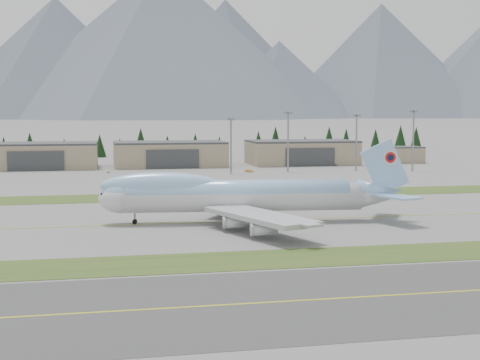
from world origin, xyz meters
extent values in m
plane|color=slate|center=(0.00, 0.00, 0.00)|extent=(7000.00, 7000.00, 0.00)
cube|color=#314F1C|center=(0.00, -38.00, 0.00)|extent=(400.00, 14.00, 0.08)
cube|color=#314F1C|center=(0.00, 45.00, 0.00)|extent=(400.00, 18.00, 0.08)
cube|color=#3C3C3C|center=(0.00, -62.00, 0.00)|extent=(400.00, 32.00, 0.04)
cube|color=gold|center=(0.00, 0.00, 0.00)|extent=(400.00, 0.40, 0.02)
cube|color=gold|center=(0.00, -62.00, 0.00)|extent=(400.00, 0.40, 0.02)
cylinder|color=silver|center=(-13.47, -1.33, 5.37)|extent=(52.19, 11.34, 6.02)
cylinder|color=#94C2F2|center=(-14.39, -1.23, 6.48)|extent=(48.46, 10.50, 5.56)
ellipsoid|color=silver|center=(-39.26, 1.35, 5.37)|extent=(10.20, 6.98, 6.02)
ellipsoid|color=#94C2F2|center=(-39.26, 1.35, 6.48)|extent=(8.54, 5.91, 5.10)
ellipsoid|color=#94C2F2|center=(-30.97, 0.49, 8.24)|extent=(25.95, 7.72, 5.56)
cube|color=#0C1433|center=(-42.48, 1.69, 6.57)|extent=(2.22, 2.60, 1.20)
cone|color=silver|center=(16.92, -4.48, 5.37)|extent=(11.66, 7.01, 5.90)
cone|color=#94C2F2|center=(16.92, -4.48, 6.48)|extent=(10.69, 6.39, 5.37)
cube|color=#94C2F2|center=(17.84, -4.58, 11.67)|extent=(11.21, 1.71, 12.78)
cylinder|color=silver|center=(18.99, -4.33, 13.89)|extent=(3.33, 0.53, 3.33)
cylinder|color=red|center=(19.00, -4.23, 13.89)|extent=(2.41, 0.43, 2.41)
cylinder|color=#0C1433|center=(19.01, -4.14, 13.89)|extent=(1.40, 0.33, 1.39)
cube|color=#94C2F2|center=(19.34, 0.85, 5.93)|extent=(10.00, 11.59, 0.43)
cube|color=#94C2F2|center=(18.19, -10.20, 5.93)|extent=(8.58, 11.44, 0.43)
cube|color=#ABAFB3|center=(-10.05, 13.68, 3.70)|extent=(22.80, 27.96, 0.93)
cube|color=#ABAFB3|center=(-13.21, -16.71, 3.70)|extent=(18.59, 29.05, 0.93)
cylinder|color=silver|center=(-14.67, 10.43, 1.94)|extent=(5.03, 2.80, 2.31)
cylinder|color=silver|center=(-9.27, 18.53, 1.94)|extent=(5.03, 2.80, 2.31)
cylinder|color=silver|center=(-17.06, -12.59, 1.94)|extent=(5.03, 2.80, 2.31)
cylinder|color=silver|center=(-13.44, -21.62, 1.94)|extent=(5.03, 2.80, 2.31)
cylinder|color=gray|center=(-36.49, 1.07, 1.11)|extent=(0.45, 0.45, 2.22)
cylinder|color=gray|center=(-14.56, 1.58, 1.20)|extent=(0.57, 0.57, 2.41)
cylinder|color=gray|center=(-15.14, -3.95, 1.20)|extent=(0.57, 0.57, 2.41)
cylinder|color=gray|center=(-9.96, 1.10, 1.20)|extent=(0.57, 0.57, 2.41)
cylinder|color=gray|center=(-10.53, -4.42, 1.20)|extent=(0.57, 0.57, 2.41)
cylinder|color=black|center=(-36.53, 0.70, 0.51)|extent=(1.05, 0.43, 1.02)
cylinder|color=black|center=(-36.45, 1.43, 0.51)|extent=(1.05, 0.43, 1.02)
cylinder|color=black|center=(-14.56, 1.58, 0.56)|extent=(1.15, 0.58, 1.11)
cylinder|color=black|center=(-15.14, -3.95, 0.56)|extent=(1.15, 0.58, 1.11)
cylinder|color=black|center=(-9.96, 1.10, 0.56)|extent=(1.15, 0.58, 1.11)
cylinder|color=black|center=(-10.53, -4.42, 0.56)|extent=(1.15, 0.58, 1.11)
cube|color=#9B906D|center=(-70.00, 150.00, 5.00)|extent=(48.00, 26.00, 10.00)
cube|color=#35373A|center=(-70.00, 150.00, 10.40)|extent=(48.00, 26.00, 0.80)
cube|color=#35373A|center=(-70.00, 136.70, 4.00)|extent=(22.08, 0.60, 8.00)
cube|color=#9B906D|center=(-15.00, 150.00, 5.00)|extent=(48.00, 26.00, 10.00)
cube|color=#35373A|center=(-15.00, 150.00, 10.40)|extent=(48.00, 26.00, 0.80)
cube|color=#35373A|center=(-15.00, 136.70, 4.00)|extent=(22.08, 0.60, 8.00)
cube|color=#9B906D|center=(45.00, 150.00, 5.00)|extent=(48.00, 26.00, 10.00)
cube|color=#35373A|center=(45.00, 150.00, 10.40)|extent=(48.00, 26.00, 0.80)
cube|color=#35373A|center=(45.00, 136.70, 4.00)|extent=(22.08, 0.60, 8.00)
cube|color=#9B906D|center=(95.00, 148.00, 3.50)|extent=(14.00, 12.00, 7.00)
cube|color=#35373A|center=(95.00, 148.00, 7.30)|extent=(14.00, 12.00, 0.60)
cylinder|color=gray|center=(4.61, 108.90, 10.26)|extent=(0.70, 0.70, 20.52)
cube|color=gray|center=(4.61, 108.90, 20.92)|extent=(3.20, 3.20, 0.80)
cylinder|color=gray|center=(28.28, 112.79, 11.44)|extent=(0.70, 0.70, 22.89)
cube|color=gray|center=(28.28, 112.79, 23.29)|extent=(3.20, 3.20, 0.80)
cylinder|color=gray|center=(57.06, 113.56, 10.94)|extent=(0.70, 0.70, 21.88)
cube|color=gray|center=(57.06, 113.56, 22.28)|extent=(3.20, 3.20, 0.80)
cylinder|color=gray|center=(78.21, 106.23, 11.73)|extent=(0.70, 0.70, 23.46)
cube|color=gray|center=(78.21, 106.23, 23.86)|extent=(3.20, 3.20, 0.80)
imported|color=white|center=(-41.62, 123.44, 0.00)|extent=(1.50, 3.11, 1.03)
imported|color=#C18530|center=(12.91, 114.75, 0.00)|extent=(3.54, 2.67, 1.12)
imported|color=#B2B3B7|center=(57.18, 137.87, 0.00)|extent=(2.78, 4.09, 1.10)
cone|color=black|center=(-93.26, 214.75, 5.58)|extent=(6.25, 6.25, 11.16)
cone|color=black|center=(-80.58, 215.74, 6.63)|extent=(7.43, 7.43, 13.26)
cone|color=black|center=(-63.28, 210.91, 5.05)|extent=(5.66, 5.66, 10.11)
cone|color=black|center=(-45.43, 214.02, 6.04)|extent=(6.77, 6.77, 12.08)
cone|color=black|center=(-35.18, 210.98, 5.06)|extent=(5.66, 5.66, 10.11)
cone|color=black|center=(-24.27, 212.59, 7.67)|extent=(8.59, 8.59, 15.34)
cone|color=black|center=(-10.63, 209.19, 5.70)|extent=(6.39, 6.39, 11.41)
cone|color=black|center=(4.85, 214.71, 6.11)|extent=(6.84, 6.84, 12.21)
cone|color=black|center=(17.04, 209.31, 5.37)|extent=(6.01, 6.01, 10.73)
cone|color=black|center=(38.59, 209.92, 6.71)|extent=(7.51, 7.51, 13.41)
cone|color=black|center=(49.48, 215.42, 7.84)|extent=(8.79, 8.79, 15.69)
cone|color=black|center=(64.32, 208.44, 5.38)|extent=(6.03, 6.03, 10.76)
cone|color=black|center=(78.35, 209.21, 7.90)|extent=(8.84, 8.84, 15.79)
cone|color=black|center=(90.71, 215.90, 7.16)|extent=(8.02, 8.02, 14.33)
cone|color=black|center=(107.34, 213.46, 7.11)|extent=(7.96, 7.96, 14.22)
cone|color=black|center=(120.79, 209.93, 8.16)|extent=(9.14, 9.14, 16.33)
cone|color=black|center=(131.37, 212.16, 7.63)|extent=(8.54, 8.54, 15.25)
cone|color=#46505E|center=(-200.00, 2211.34, 202.01)|extent=(837.14, 837.14, 404.03)
cone|color=silver|center=(-200.00, 2211.34, 323.22)|extent=(318.11, 318.11, 161.61)
cone|color=#46505E|center=(150.00, 2149.31, 256.96)|extent=(1189.97, 1189.97, 513.91)
cone|color=#46505E|center=(550.00, 2120.74, 132.50)|extent=(580.24, 580.24, 265.01)
cone|color=silver|center=(550.00, 2120.74, 212.00)|extent=(220.49, 220.49, 106.00)
cone|color=#46505E|center=(1000.00, 2303.29, 216.38)|extent=(922.82, 922.82, 432.75)
cone|color=silver|center=(1000.00, 2303.29, 346.20)|extent=(350.67, 350.67, 173.10)
cone|color=#46505E|center=(-200.00, 2900.00, 224.89)|extent=(899.56, 899.56, 449.78)
cone|color=silver|center=(-200.00, 2900.00, 350.83)|extent=(359.82, 359.82, 197.90)
cone|color=#46505E|center=(500.00, 2900.00, 263.80)|extent=(1055.21, 1055.21, 527.60)
cone|color=silver|center=(500.00, 2900.00, 411.53)|extent=(422.08, 422.08, 232.15)
cone|color=#46505E|center=(1200.00, 2900.00, 230.57)|extent=(922.30, 922.30, 461.15)
cone|color=silver|center=(1200.00, 2900.00, 359.70)|extent=(368.92, 368.92, 202.91)
camera|label=1|loc=(-42.18, -141.69, 24.03)|focal=50.00mm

